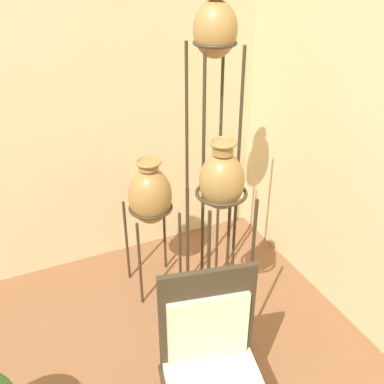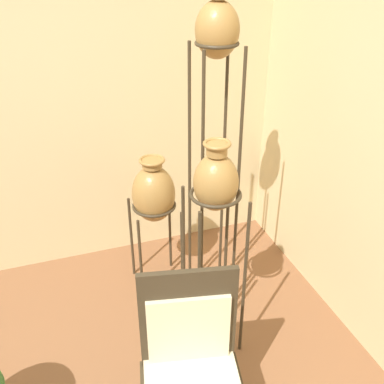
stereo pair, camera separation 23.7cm
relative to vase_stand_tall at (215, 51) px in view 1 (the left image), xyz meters
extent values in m
cube|color=beige|center=(-1.08, 0.81, -0.39)|extent=(7.66, 0.06, 2.70)
cylinder|color=#382D1E|center=(-0.12, -0.12, -0.85)|extent=(0.02, 0.02, 1.78)
cylinder|color=#382D1E|center=(0.12, -0.12, -0.85)|extent=(0.02, 0.02, 1.78)
cylinder|color=#382D1E|center=(-0.12, 0.12, -0.85)|extent=(0.02, 0.02, 1.78)
cylinder|color=#382D1E|center=(0.12, 0.12, -0.85)|extent=(0.02, 0.02, 1.78)
torus|color=#382D1E|center=(0.00, 0.00, 0.04)|extent=(0.24, 0.24, 0.02)
ellipsoid|color=olive|center=(0.00, 0.00, 0.11)|extent=(0.24, 0.24, 0.30)
cylinder|color=#382D1E|center=(-0.29, -0.54, -1.20)|extent=(0.02, 0.02, 1.08)
cylinder|color=#382D1E|center=(-0.01, -0.54, -1.20)|extent=(0.02, 0.02, 1.08)
cylinder|color=#382D1E|center=(-0.29, -0.26, -1.20)|extent=(0.02, 0.02, 1.08)
cylinder|color=#382D1E|center=(-0.01, -0.26, -1.20)|extent=(0.02, 0.02, 1.08)
torus|color=#382D1E|center=(-0.15, -0.40, -0.65)|extent=(0.28, 0.28, 0.02)
ellipsoid|color=olive|center=(-0.15, -0.40, -0.58)|extent=(0.24, 0.24, 0.32)
cylinder|color=olive|center=(-0.15, -0.40, -0.39)|extent=(0.11, 0.11, 0.06)
torus|color=olive|center=(-0.15, -0.40, -0.36)|extent=(0.14, 0.14, 0.02)
cylinder|color=#382D1E|center=(-0.48, 0.11, -1.40)|extent=(0.02, 0.02, 0.68)
cylinder|color=#382D1E|center=(-0.18, 0.11, -1.40)|extent=(0.02, 0.02, 0.68)
cylinder|color=#382D1E|center=(-0.48, 0.41, -1.40)|extent=(0.02, 0.02, 0.68)
cylinder|color=#382D1E|center=(-0.18, 0.41, -1.40)|extent=(0.02, 0.02, 0.68)
torus|color=#382D1E|center=(-0.33, 0.26, -1.06)|extent=(0.30, 0.30, 0.02)
ellipsoid|color=olive|center=(-0.33, 0.26, -0.97)|extent=(0.29, 0.29, 0.41)
cylinder|color=olive|center=(-0.33, 0.26, -0.74)|extent=(0.13, 0.13, 0.05)
torus|color=olive|center=(-0.33, 0.26, -0.72)|extent=(0.17, 0.17, 0.02)
cube|color=#382D1E|center=(-0.47, -0.88, -0.99)|extent=(0.45, 0.12, 0.55)
cube|color=beige|center=(-0.47, -0.91, -1.04)|extent=(0.38, 0.10, 0.39)
camera|label=1|loc=(-1.16, -2.23, 0.54)|focal=42.00mm
camera|label=2|loc=(-0.94, -2.32, 0.54)|focal=42.00mm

